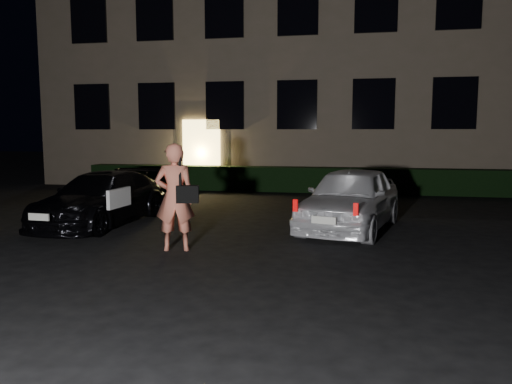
# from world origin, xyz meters

# --- Properties ---
(ground) EXTENTS (80.00, 80.00, 0.00)m
(ground) POSITION_xyz_m (0.00, 0.00, 0.00)
(ground) COLOR black
(ground) RESTS_ON ground
(building) EXTENTS (20.00, 8.11, 12.00)m
(building) POSITION_xyz_m (-0.00, 14.99, 6.00)
(building) COLOR #6D604E
(building) RESTS_ON ground
(hedge) EXTENTS (15.00, 0.70, 0.85)m
(hedge) POSITION_xyz_m (0.00, 10.50, 0.42)
(hedge) COLOR black
(hedge) RESTS_ON ground
(sedan) EXTENTS (1.90, 4.16, 1.16)m
(sedan) POSITION_xyz_m (-3.54, 3.54, 0.58)
(sedan) COLOR black
(sedan) RESTS_ON ground
(hatch) EXTENTS (2.46, 4.19, 1.34)m
(hatch) POSITION_xyz_m (1.95, 4.01, 0.67)
(hatch) COLOR white
(hatch) RESTS_ON ground
(man) EXTENTS (0.85, 0.60, 1.87)m
(man) POSITION_xyz_m (-1.04, 1.49, 0.94)
(man) COLOR #D77258
(man) RESTS_ON ground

